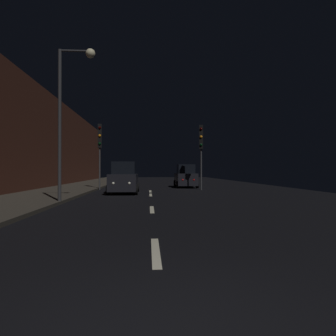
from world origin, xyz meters
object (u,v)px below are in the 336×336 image
object	(u,v)px
traffic_light_far_left	(100,142)
car_parked_right_far	(186,177)
traffic_light_far_right	(201,143)
streetlamp_overhead	(70,101)
car_approaching_headlights	(124,179)

from	to	relation	value
traffic_light_far_left	car_parked_right_far	world-z (taller)	traffic_light_far_left
traffic_light_far_left	car_parked_right_far	size ratio (longest dim) A/B	1.27
traffic_light_far_right	car_parked_right_far	distance (m)	4.78
traffic_light_far_right	traffic_light_far_left	bearing A→B (deg)	-84.26
streetlamp_overhead	car_approaching_headlights	world-z (taller)	streetlamp_overhead
traffic_light_far_left	traffic_light_far_right	distance (m)	8.10
car_approaching_headlights	traffic_light_far_left	bearing A→B (deg)	-150.17
traffic_light_far_left	streetlamp_overhead	world-z (taller)	streetlamp_overhead
traffic_light_far_right	car_approaching_headlights	bearing A→B (deg)	-50.55
streetlamp_overhead	traffic_light_far_right	bearing A→B (deg)	51.60
car_approaching_headlights	traffic_light_far_right	bearing A→B (deg)	118.72
traffic_light_far_left	car_parked_right_far	bearing A→B (deg)	103.29
streetlamp_overhead	car_parked_right_far	xyz separation A→B (m)	(7.02, 13.64, -3.84)
traffic_light_far_left	streetlamp_overhead	distance (m)	10.61
traffic_light_far_left	streetlamp_overhead	xyz separation A→B (m)	(0.25, -10.57, 0.94)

